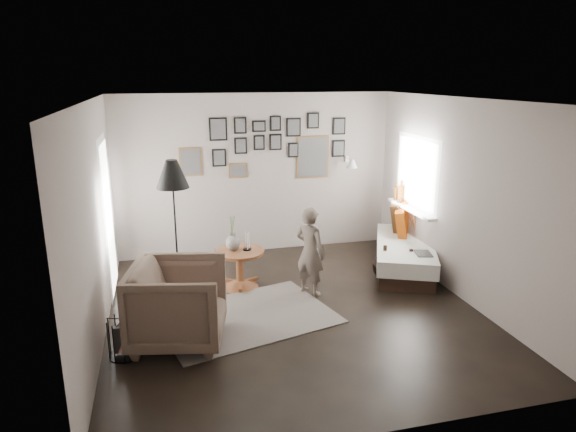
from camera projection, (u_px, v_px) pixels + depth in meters
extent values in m
plane|color=black|center=(294.00, 310.00, 6.47)|extent=(4.80, 4.80, 0.00)
plane|color=gray|center=(256.00, 174.00, 8.37)|extent=(4.50, 0.00, 4.50)
plane|color=gray|center=(376.00, 290.00, 3.88)|extent=(4.50, 0.00, 4.50)
plane|color=gray|center=(95.00, 224.00, 5.59)|extent=(0.00, 4.80, 4.80)
plane|color=gray|center=(461.00, 200.00, 6.66)|extent=(0.00, 4.80, 4.80)
plane|color=white|center=(295.00, 100.00, 5.78)|extent=(4.80, 4.80, 0.00)
plane|color=white|center=(108.00, 217.00, 6.78)|extent=(0.00, 2.14, 2.14)
plane|color=white|center=(108.00, 217.00, 6.78)|extent=(0.00, 1.88, 1.88)
plane|color=white|center=(108.00, 217.00, 6.78)|extent=(0.00, 1.93, 1.93)
plane|color=white|center=(417.00, 172.00, 7.74)|extent=(0.00, 1.30, 1.30)
plane|color=white|center=(417.00, 172.00, 7.74)|extent=(0.00, 1.14, 1.14)
cube|color=white|center=(411.00, 209.00, 7.87)|extent=(0.15, 1.32, 0.04)
cylinder|color=#8C4C14|center=(401.00, 194.00, 8.16)|extent=(0.10, 0.10, 0.28)
cylinder|color=#8C4C14|center=(396.00, 193.00, 8.33)|extent=(0.08, 0.08, 0.22)
cube|color=brown|center=(191.00, 162.00, 8.04)|extent=(0.35, 0.03, 0.45)
cube|color=black|center=(191.00, 162.00, 8.02)|extent=(0.30, 0.01, 0.40)
cube|color=black|center=(218.00, 129.00, 8.01)|extent=(0.28, 0.03, 0.36)
cube|color=black|center=(218.00, 129.00, 7.99)|extent=(0.23, 0.01, 0.31)
cube|color=black|center=(219.00, 158.00, 8.13)|extent=(0.22, 0.03, 0.28)
cube|color=black|center=(219.00, 158.00, 8.11)|extent=(0.17, 0.01, 0.23)
cube|color=black|center=(240.00, 125.00, 8.08)|extent=(0.20, 0.03, 0.26)
cube|color=black|center=(240.00, 125.00, 8.06)|extent=(0.15, 0.01, 0.21)
cube|color=black|center=(241.00, 146.00, 8.17)|extent=(0.20, 0.03, 0.26)
cube|color=black|center=(241.00, 146.00, 8.15)|extent=(0.15, 0.01, 0.21)
cube|color=black|center=(259.00, 126.00, 8.16)|extent=(0.22, 0.03, 0.18)
cube|color=black|center=(259.00, 126.00, 8.14)|extent=(0.17, 0.01, 0.13)
cube|color=black|center=(259.00, 143.00, 8.23)|extent=(0.18, 0.03, 0.24)
cube|color=black|center=(259.00, 143.00, 8.21)|extent=(0.13, 0.01, 0.19)
cube|color=black|center=(275.00, 123.00, 8.21)|extent=(0.18, 0.03, 0.24)
cube|color=black|center=(276.00, 123.00, 8.19)|extent=(0.13, 0.01, 0.19)
cube|color=black|center=(276.00, 142.00, 8.29)|extent=(0.20, 0.03, 0.26)
cube|color=black|center=(276.00, 142.00, 8.27)|extent=(0.15, 0.01, 0.21)
cube|color=black|center=(293.00, 127.00, 8.30)|extent=(0.24, 0.03, 0.30)
cube|color=black|center=(294.00, 127.00, 8.28)|extent=(0.19, 0.01, 0.25)
cube|color=black|center=(293.00, 150.00, 8.40)|extent=(0.18, 0.03, 0.24)
cube|color=black|center=(294.00, 150.00, 8.38)|extent=(0.13, 0.01, 0.19)
cube|color=brown|center=(313.00, 157.00, 8.51)|extent=(0.55, 0.03, 0.70)
cube|color=black|center=(313.00, 157.00, 8.50)|extent=(0.50, 0.01, 0.65)
cube|color=black|center=(313.00, 121.00, 8.35)|extent=(0.20, 0.03, 0.26)
cube|color=black|center=(313.00, 121.00, 8.34)|extent=(0.15, 0.01, 0.21)
cube|color=black|center=(339.00, 126.00, 8.49)|extent=(0.22, 0.03, 0.28)
cube|color=black|center=(339.00, 126.00, 8.47)|extent=(0.17, 0.01, 0.23)
cube|color=black|center=(338.00, 148.00, 8.58)|extent=(0.22, 0.03, 0.28)
cube|color=black|center=(339.00, 149.00, 8.57)|extent=(0.17, 0.01, 0.23)
cube|color=brown|center=(238.00, 171.00, 8.26)|extent=(0.30, 0.03, 0.24)
cube|color=black|center=(238.00, 171.00, 8.24)|extent=(0.25, 0.01, 0.19)
cube|color=white|center=(347.00, 159.00, 8.65)|extent=(0.06, 0.04, 0.10)
cylinder|color=white|center=(349.00, 159.00, 8.54)|extent=(0.02, 0.24, 0.02)
cone|color=white|center=(352.00, 164.00, 8.43)|extent=(0.18, 0.18, 0.14)
cube|color=#B8ABA1|center=(246.00, 317.00, 6.29)|extent=(2.35, 1.91, 0.01)
cone|color=brown|center=(240.00, 283.00, 7.18)|extent=(0.51, 0.51, 0.10)
cylinder|color=brown|center=(240.00, 268.00, 7.12)|extent=(0.11, 0.11, 0.39)
cylinder|color=brown|center=(239.00, 252.00, 7.06)|extent=(0.68, 0.68, 0.04)
ellipsoid|color=black|center=(233.00, 243.00, 7.02)|extent=(0.20, 0.20, 0.21)
cylinder|color=black|center=(233.00, 234.00, 6.99)|extent=(0.06, 0.06, 0.04)
cylinder|color=black|center=(247.00, 249.00, 7.08)|extent=(0.12, 0.12, 0.02)
cube|color=black|center=(404.00, 262.00, 7.83)|extent=(1.44, 1.98, 0.21)
cube|color=white|center=(405.00, 249.00, 7.77)|extent=(1.52, 2.06, 0.23)
cube|color=#AA4009|center=(386.00, 214.00, 8.38)|extent=(0.36, 0.58, 0.53)
cube|color=#392312|center=(381.00, 218.00, 8.27)|extent=(0.42, 0.52, 0.48)
cube|color=brown|center=(399.00, 220.00, 8.18)|extent=(0.26, 0.48, 0.46)
cube|color=#AA4009|center=(392.00, 224.00, 8.02)|extent=(0.39, 0.49, 0.44)
cube|color=black|center=(423.00, 253.00, 7.22)|extent=(0.27, 0.33, 0.02)
imported|color=brown|center=(178.00, 304.00, 5.60)|extent=(1.19, 1.17, 0.92)
cube|color=white|center=(181.00, 300.00, 5.65)|extent=(0.51, 0.52, 0.19)
cylinder|color=black|center=(179.00, 291.00, 7.00)|extent=(0.28, 0.28, 0.03)
cylinder|color=black|center=(176.00, 236.00, 6.79)|extent=(0.02, 0.02, 1.62)
cone|color=black|center=(172.00, 174.00, 6.57)|extent=(0.43, 0.43, 0.37)
cube|color=black|center=(125.00, 339.00, 5.39)|extent=(0.23, 0.10, 0.32)
cube|color=white|center=(128.00, 339.00, 5.38)|extent=(0.24, 0.18, 0.32)
ellipsoid|color=black|center=(384.00, 266.00, 7.43)|extent=(0.34, 0.34, 0.39)
cylinder|color=black|center=(385.00, 250.00, 7.36)|extent=(0.06, 0.06, 0.12)
ellipsoid|color=black|center=(410.00, 268.00, 7.40)|extent=(0.30, 0.30, 0.34)
cylinder|color=black|center=(411.00, 253.00, 7.34)|extent=(0.06, 0.06, 0.12)
imported|color=#6A5D53|center=(310.00, 251.00, 6.82)|extent=(0.50, 0.53, 1.21)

